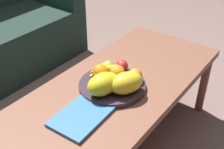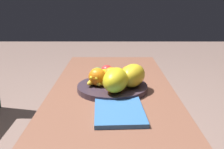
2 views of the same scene
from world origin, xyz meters
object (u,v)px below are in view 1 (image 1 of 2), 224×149
melon_smaller_beside (126,83)px  banana_bunch (104,71)px  apple_left (109,67)px  magazine (81,116)px  apple_front (122,66)px  melon_large_front (103,84)px  fruit_bowl (112,85)px  orange_front (135,75)px  coffee_table (117,91)px  orange_right (100,72)px  orange_left (118,72)px

melon_smaller_beside → banana_bunch: bearing=75.1°
apple_left → magazine: 0.33m
apple_front → melon_large_front: bearing=-168.5°
melon_smaller_beside → melon_large_front: bearing=132.1°
fruit_bowl → melon_smaller_beside: size_ratio=2.03×
orange_front → banana_bunch: orange_front is taller
apple_left → coffee_table: bearing=-107.1°
fruit_bowl → apple_front: bearing=12.3°
apple_front → magazine: bearing=-171.8°
coffee_table → orange_right: 0.14m
orange_right → apple_front: (0.12, -0.04, -0.01)m
melon_smaller_beside → orange_right: (0.01, 0.16, -0.01)m
coffee_table → orange_front: orange_front is taller
coffee_table → orange_right: bearing=124.4°
banana_bunch → magazine: 0.29m
apple_front → apple_left: (-0.05, 0.04, 0.00)m
magazine → orange_right: bearing=17.9°
melon_large_front → orange_front: bearing=-20.8°
melon_large_front → magazine: melon_large_front is taller
fruit_bowl → apple_left: apple_left is taller
coffee_table → orange_right: orange_right is taller
melon_smaller_beside → coffee_table: bearing=56.9°
orange_left → orange_right: bearing=130.6°
coffee_table → orange_left: orange_left is taller
melon_smaller_beside → orange_right: melon_smaller_beside is taller
orange_right → banana_bunch: orange_right is taller
orange_front → banana_bunch: bearing=109.7°
fruit_bowl → melon_smaller_beside: melon_smaller_beside is taller
coffee_table → apple_left: size_ratio=19.48×
melon_smaller_beside → orange_front: melon_smaller_beside is taller
orange_front → orange_right: (-0.08, 0.14, 0.01)m
melon_large_front → orange_left: melon_large_front is taller
apple_front → banana_bunch: size_ratio=0.40×
orange_left → fruit_bowl: bearing=-175.7°
orange_left → magazine: (-0.30, -0.03, -0.05)m
orange_front → coffee_table: bearing=115.3°
fruit_bowl → banana_bunch: bearing=68.9°
coffee_table → melon_large_front: bearing=-173.8°
melon_smaller_beside → apple_front: bearing=41.5°
fruit_bowl → magazine: fruit_bowl is taller
melon_smaller_beside → magazine: size_ratio=0.63×
apple_left → banana_bunch: 0.04m
melon_smaller_beside → magazine: 0.25m
melon_large_front → magazine: (-0.16, -0.01, -0.07)m
melon_smaller_beside → orange_left: size_ratio=2.25×
fruit_bowl → orange_front: (0.08, -0.08, 0.05)m
orange_front → apple_left: 0.15m
orange_left → apple_front: orange_left is taller
orange_front → orange_left: (-0.03, 0.08, 0.00)m
fruit_bowl → melon_large_front: (-0.09, -0.02, 0.06)m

